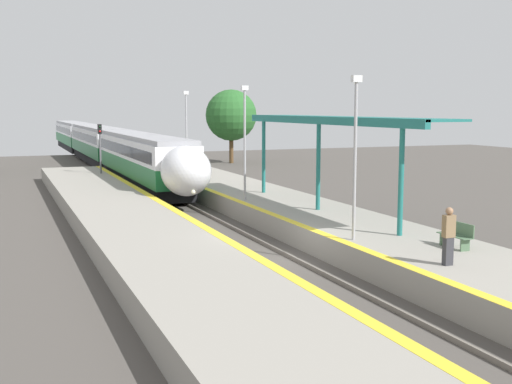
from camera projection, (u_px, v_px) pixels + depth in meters
ground_plane at (272, 260)px, 24.35m from camera, size 120.00×120.00×0.00m
rail_left at (254, 259)px, 24.07m from camera, size 0.08×90.00×0.15m
rail_right at (289, 256)px, 24.60m from camera, size 0.08×90.00×0.15m
train at (99, 143)px, 64.94m from camera, size 2.86×68.46×3.87m
platform_right at (366, 239)px, 25.81m from camera, size 4.85×64.00×0.97m
platform_left at (168, 256)px, 22.79m from camera, size 4.68×64.00×0.97m
platform_bench at (457, 235)px, 21.91m from camera, size 0.44×1.43×0.89m
person_waiting at (448, 235)px, 19.43m from camera, size 0.36×0.23×1.79m
railway_signal at (100, 149)px, 46.80m from camera, size 0.28×0.28×4.57m
lamppost_near at (355, 148)px, 22.88m from camera, size 0.36×0.20×5.90m
lamppost_mid at (245, 136)px, 33.09m from camera, size 0.36×0.20×5.90m
lamppost_far at (186, 129)px, 43.29m from camera, size 0.36×0.20×5.90m
station_canopy at (330, 123)px, 29.95m from camera, size 2.02×16.35×4.38m
background_tree_right at (231, 115)px, 66.67m from camera, size 5.32×5.32×7.66m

